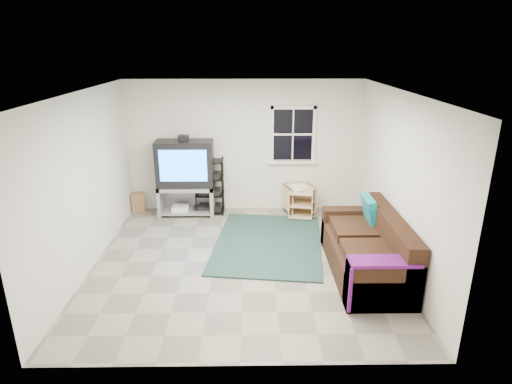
{
  "coord_description": "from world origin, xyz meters",
  "views": [
    {
      "loc": [
        0.12,
        -5.97,
        3.23
      ],
      "look_at": [
        0.2,
        0.4,
        1.01
      ],
      "focal_mm": 30.0,
      "sensor_mm": 36.0,
      "label": 1
    }
  ],
  "objects_px": {
    "sofa": "(368,251)",
    "av_rack": "(210,189)",
    "side_table_left": "(301,203)",
    "tv_unit": "(185,172)",
    "side_table_right": "(298,197)"
  },
  "relations": [
    {
      "from": "side_table_right",
      "to": "side_table_left",
      "type": "bearing_deg",
      "value": -82.42
    },
    {
      "from": "tv_unit",
      "to": "side_table_right",
      "type": "relative_size",
      "value": 2.48
    },
    {
      "from": "side_table_right",
      "to": "sofa",
      "type": "xyz_separation_m",
      "value": [
        0.77,
        -2.39,
        0.01
      ]
    },
    {
      "from": "side_table_left",
      "to": "av_rack",
      "type": "bearing_deg",
      "value": 172.31
    },
    {
      "from": "sofa",
      "to": "side_table_right",
      "type": "bearing_deg",
      "value": 107.77
    },
    {
      "from": "sofa",
      "to": "av_rack",
      "type": "bearing_deg",
      "value": 136.3
    },
    {
      "from": "tv_unit",
      "to": "side_table_right",
      "type": "xyz_separation_m",
      "value": [
        2.22,
        0.04,
        -0.55
      ]
    },
    {
      "from": "tv_unit",
      "to": "sofa",
      "type": "xyz_separation_m",
      "value": [
        2.99,
        -2.36,
        -0.53
      ]
    },
    {
      "from": "side_table_left",
      "to": "sofa",
      "type": "height_order",
      "value": "sofa"
    },
    {
      "from": "side_table_left",
      "to": "side_table_right",
      "type": "relative_size",
      "value": 0.84
    },
    {
      "from": "av_rack",
      "to": "side_table_right",
      "type": "xyz_separation_m",
      "value": [
        1.77,
        -0.03,
        -0.15
      ]
    },
    {
      "from": "av_rack",
      "to": "tv_unit",
      "type": "bearing_deg",
      "value": -171.23
    },
    {
      "from": "side_table_right",
      "to": "sofa",
      "type": "distance_m",
      "value": 2.51
    },
    {
      "from": "tv_unit",
      "to": "sofa",
      "type": "height_order",
      "value": "tv_unit"
    },
    {
      "from": "tv_unit",
      "to": "av_rack",
      "type": "distance_m",
      "value": 0.6
    }
  ]
}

